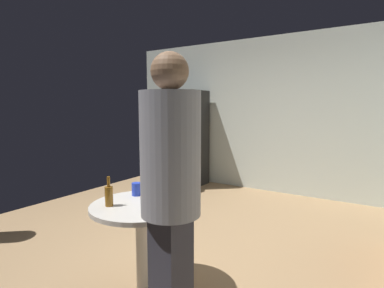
% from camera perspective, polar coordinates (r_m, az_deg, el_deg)
% --- Properties ---
extents(ground_plane, '(5.20, 5.20, 0.10)m').
position_cam_1_polar(ground_plane, '(3.63, -2.74, -18.30)').
color(ground_plane, '#9E7C56').
extents(wall_back, '(5.32, 0.06, 2.70)m').
position_cam_1_polar(wall_back, '(5.64, 12.97, 5.24)').
color(wall_back, beige).
rests_on(wall_back, ground_plane).
extents(refrigerator, '(0.70, 0.68, 1.80)m').
position_cam_1_polar(refrigerator, '(5.90, -1.26, 1.10)').
color(refrigerator, black).
rests_on(refrigerator, ground_plane).
extents(foreground_table, '(0.80, 0.80, 0.73)m').
position_cam_1_polar(foreground_table, '(2.53, -9.31, -13.14)').
color(foreground_table, beige).
rests_on(foreground_table, ground_plane).
extents(beer_bottle_amber, '(0.06, 0.06, 0.23)m').
position_cam_1_polar(beer_bottle_amber, '(2.47, -15.13, -9.17)').
color(beer_bottle_amber, '#8C5919').
rests_on(beer_bottle_amber, foreground_table).
extents(beer_bottle_brown, '(0.06, 0.06, 0.23)m').
position_cam_1_polar(beer_bottle_brown, '(2.62, -5.75, -8.06)').
color(beer_bottle_brown, '#593314').
rests_on(beer_bottle_brown, foreground_table).
extents(plastic_cup_blue, '(0.08, 0.08, 0.11)m').
position_cam_1_polar(plastic_cup_blue, '(2.72, -10.25, -8.23)').
color(plastic_cup_blue, blue).
rests_on(plastic_cup_blue, foreground_table).
extents(person_in_gray_shirt, '(0.35, 0.35, 1.79)m').
position_cam_1_polar(person_in_gray_shirt, '(1.76, -3.96, -7.62)').
color(person_in_gray_shirt, '#2D2D38').
rests_on(person_in_gray_shirt, ground_plane).
extents(person_in_olive_shirt, '(0.48, 0.48, 1.72)m').
position_cam_1_polar(person_in_olive_shirt, '(5.35, -7.61, 1.60)').
color(person_in_olive_shirt, '#2D2D38').
rests_on(person_in_olive_shirt, ground_plane).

